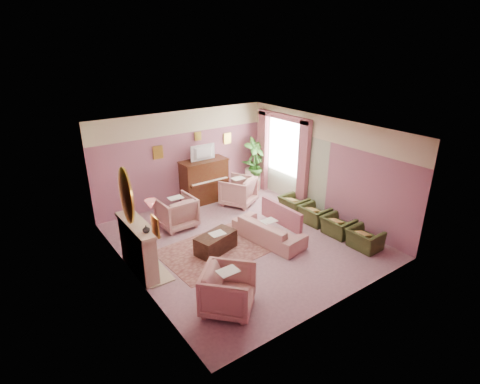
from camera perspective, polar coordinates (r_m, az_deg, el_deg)
floor at (r=9.45m, az=0.37°, el=-7.36°), size 5.50×6.00×0.01m
ceiling at (r=8.43m, az=0.42°, el=9.44°), size 5.50×6.00×0.01m
wall_back at (r=11.27m, az=-8.63°, el=5.13°), size 5.50×0.02×2.80m
wall_front at (r=6.88m, az=15.34°, el=-6.99°), size 5.50×0.02×2.80m
wall_left at (r=7.69m, az=-16.46°, el=-3.87°), size 0.02×6.00×2.80m
wall_right at (r=10.60m, az=12.55°, el=3.74°), size 0.02×6.00×2.80m
picture_rail_band at (r=11.00m, az=-8.92°, el=10.48°), size 5.50×0.01×0.65m
stripe_panel at (r=11.55m, az=7.63°, el=3.90°), size 0.01×3.00×2.15m
fireplace_surround at (r=8.30m, az=-15.27°, el=-8.38°), size 0.30×1.40×1.10m
fireplace_inset at (r=8.40m, az=-14.52°, el=-9.08°), size 0.18×0.72×0.68m
fire_ember at (r=8.50m, az=-14.15°, el=-10.05°), size 0.06×0.54×0.10m
mantel_shelf at (r=8.04m, az=-15.47°, el=-4.82°), size 0.40×1.55×0.07m
hearth at (r=8.63m, az=-13.65°, el=-11.11°), size 0.55×1.50×0.02m
mirror_frame at (r=7.72m, az=-16.95°, el=-0.57°), size 0.04×0.72×1.20m
mirror_glass at (r=7.73m, az=-16.77°, el=-0.53°), size 0.01×0.60×1.06m
sconce_shade at (r=6.76m, az=-13.48°, el=-1.82°), size 0.20×0.20×0.16m
piano at (r=11.47m, az=-5.46°, el=1.63°), size 1.40×0.60×1.30m
piano_keyshelf at (r=11.16m, az=-4.56°, el=1.45°), size 1.30×0.12×0.06m
piano_keys at (r=11.15m, az=-4.57°, el=1.64°), size 1.20×0.08×0.02m
piano_top at (r=11.26m, az=-5.58°, el=4.77°), size 1.45×0.65×0.04m
television at (r=11.13m, az=-5.51°, el=6.13°), size 0.80×0.12×0.48m
print_back_left at (r=10.83m, az=-12.39°, el=5.92°), size 0.30×0.03×0.38m
print_back_right at (r=11.89m, az=-1.95°, el=8.16°), size 0.26×0.03×0.34m
print_back_mid at (r=11.31m, az=-6.44°, el=8.45°), size 0.22×0.03×0.26m
print_left_wall at (r=6.55m, az=-12.80°, el=-5.11°), size 0.03×0.28×0.36m
window_blind at (r=11.52m, az=6.81°, el=7.15°), size 0.03×1.40×1.80m
curtain_left at (r=10.95m, az=9.62°, el=4.00°), size 0.16×0.34×2.60m
curtain_right at (r=12.25m, az=3.56°, el=6.23°), size 0.16×0.34×2.60m
pelmet at (r=11.28m, az=6.70°, el=11.31°), size 0.16×2.20×0.16m
mantel_plant at (r=8.45m, az=-16.87°, el=-2.35°), size 0.16×0.16×0.28m
mantel_vase at (r=7.57m, az=-14.12°, el=-5.49°), size 0.16×0.16×0.16m
area_rug at (r=9.06m, az=-3.69°, el=-8.79°), size 2.60×1.95×0.01m
coffee_table at (r=8.91m, az=-3.72°, el=-7.71°), size 1.10×0.74×0.45m
table_paper at (r=8.82m, az=-3.48°, el=-6.33°), size 0.35×0.28×0.01m
sofa at (r=9.29m, az=4.37°, el=-5.29°), size 0.63×1.90×0.77m
sofa_throw at (r=9.43m, az=6.29°, el=-3.45°), size 0.10×1.44×0.53m
floral_armchair_left at (r=10.05m, az=-9.67°, el=-2.79°), size 0.90×0.90×0.94m
floral_armchair_right at (r=11.26m, az=-0.27°, el=0.36°), size 0.90×0.90×0.94m
floral_armchair_front at (r=7.03m, az=-1.80°, el=-14.43°), size 0.90×0.90×0.94m
olive_chair_a at (r=9.44m, az=18.50°, el=-6.40°), size 0.53×0.75×0.65m
olive_chair_b at (r=9.87m, az=14.72°, el=-4.65°), size 0.53×0.75×0.65m
olive_chair_c at (r=10.35m, az=11.29°, el=-3.04°), size 0.53×0.75×0.65m
olive_chair_d at (r=10.87m, az=8.18°, el=-1.57°), size 0.53×0.75×0.65m
side_table at (r=12.50m, az=1.95°, el=2.01°), size 0.52×0.52×0.70m
side_plant_big at (r=12.33m, az=1.98°, el=4.28°), size 0.30×0.30×0.34m
side_plant_small at (r=12.34m, az=2.70°, el=4.13°), size 0.16×0.16×0.28m
palm_pot at (r=12.46m, az=2.18°, el=1.06°), size 0.34×0.34×0.34m
palm_plant at (r=12.17m, az=2.24°, el=4.97°), size 0.76×0.76×1.44m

